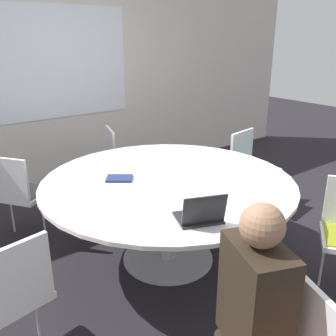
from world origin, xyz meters
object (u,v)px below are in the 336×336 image
object	(u,v)px
chair_2	(251,163)
person_0	(252,303)
chair_5	(7,292)
spiral_notebook	(119,178)
chair_3	(122,157)
laptop	(201,215)
handbag	(219,185)
chair_4	(19,189)

from	to	relation	value
chair_2	person_0	bearing A→B (deg)	30.90
chair_2	chair_5	xyz separation A→B (m)	(-2.79, -0.67, 0.00)
chair_2	spiral_notebook	xyz separation A→B (m)	(-1.72, -0.08, 0.25)
chair_2	spiral_notebook	size ratio (longest dim) A/B	3.34
chair_3	person_0	world-z (taller)	person_0
person_0	spiral_notebook	world-z (taller)	person_0
laptop	handbag	bearing A→B (deg)	-116.90
chair_4	person_0	xyz separation A→B (m)	(0.34, -2.51, 0.19)
person_0	chair_2	bearing A→B (deg)	-27.59
handbag	chair_3	bearing A→B (deg)	144.72
chair_5	chair_4	bearing A→B (deg)	60.08
person_0	handbag	world-z (taller)	person_0
chair_2	chair_3	bearing A→B (deg)	-56.10
person_0	spiral_notebook	xyz separation A→B (m)	(0.24, 1.62, 0.05)
chair_5	handbag	xyz separation A→B (m)	(2.71, 1.06, -0.37)
chair_5	person_0	size ratio (longest dim) A/B	0.71
chair_3	chair_5	distance (m)	2.47
chair_3	laptop	size ratio (longest dim) A/B	2.44
chair_2	chair_4	size ratio (longest dim) A/B	1.00
chair_2	handbag	xyz separation A→B (m)	(-0.08, 0.39, -0.37)
chair_2	laptop	world-z (taller)	laptop
chair_3	laptop	xyz separation A→B (m)	(-0.64, -2.10, 0.29)
chair_4	chair_2	bearing A→B (deg)	34.77
chair_4	spiral_notebook	size ratio (longest dim) A/B	3.34
laptop	chair_5	bearing A→B (deg)	3.23
spiral_notebook	handbag	bearing A→B (deg)	16.18
chair_5	laptop	xyz separation A→B (m)	(1.11, -0.36, 0.29)
chair_2	person_0	world-z (taller)	person_0
chair_4	chair_3	bearing A→B (deg)	65.97
person_0	spiral_notebook	bearing A→B (deg)	13.02
chair_2	chair_5	bearing A→B (deg)	3.25
chair_5	handbag	bearing A→B (deg)	10.09
spiral_notebook	chair_2	bearing A→B (deg)	2.70
handbag	chair_4	bearing A→B (deg)	169.63
spiral_notebook	handbag	distance (m)	1.82
laptop	chair_3	bearing A→B (deg)	-85.69
chair_3	laptop	bearing A→B (deg)	0.41
chair_3	chair_4	bearing A→B (deg)	-60.56
chair_2	laptop	xyz separation A→B (m)	(-1.68, -1.03, 0.29)
chair_4	spiral_notebook	bearing A→B (deg)	-2.77
chair_4	chair_5	world-z (taller)	same
chair_2	chair_3	world-z (taller)	same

